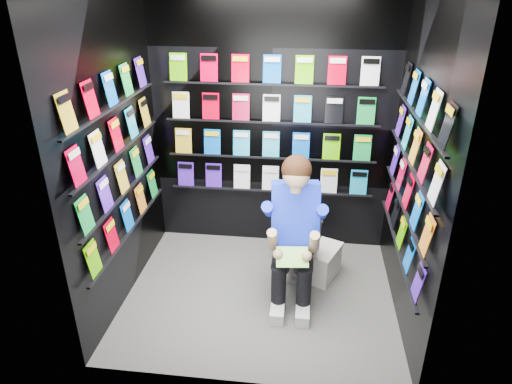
# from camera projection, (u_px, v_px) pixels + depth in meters

# --- Properties ---
(floor) EXTENTS (2.40, 2.40, 0.00)m
(floor) POSITION_uv_depth(u_px,v_px,m) (260.00, 295.00, 4.18)
(floor) COLOR #575755
(floor) RESTS_ON ground
(wall_back) EXTENTS (2.40, 0.04, 2.60)m
(wall_back) POSITION_uv_depth(u_px,v_px,m) (272.00, 126.00, 4.52)
(wall_back) COLOR black
(wall_back) RESTS_ON floor
(wall_front) EXTENTS (2.40, 0.04, 2.60)m
(wall_front) POSITION_uv_depth(u_px,v_px,m) (242.00, 224.00, 2.72)
(wall_front) COLOR black
(wall_front) RESTS_ON floor
(wall_left) EXTENTS (0.04, 2.00, 2.60)m
(wall_left) POSITION_uv_depth(u_px,v_px,m) (116.00, 157.00, 3.75)
(wall_left) COLOR black
(wall_left) RESTS_ON floor
(wall_right) EXTENTS (0.04, 2.00, 2.60)m
(wall_right) POSITION_uv_depth(u_px,v_px,m) (416.00, 170.00, 3.49)
(wall_right) COLOR black
(wall_right) RESTS_ON floor
(comics_back) EXTENTS (2.10, 0.06, 1.37)m
(comics_back) POSITION_uv_depth(u_px,v_px,m) (271.00, 126.00, 4.49)
(comics_back) COLOR #C6002E
(comics_back) RESTS_ON wall_back
(comics_left) EXTENTS (0.06, 1.70, 1.37)m
(comics_left) POSITION_uv_depth(u_px,v_px,m) (119.00, 156.00, 3.75)
(comics_left) COLOR #C6002E
(comics_left) RESTS_ON wall_left
(comics_right) EXTENTS (0.06, 1.70, 1.37)m
(comics_right) POSITION_uv_depth(u_px,v_px,m) (412.00, 169.00, 3.49)
(comics_right) COLOR #C6002E
(comics_right) RESTS_ON wall_right
(toilet) EXTENTS (0.49, 0.79, 0.73)m
(toilet) POSITION_uv_depth(u_px,v_px,m) (295.00, 234.00, 4.45)
(toilet) COLOR white
(toilet) RESTS_ON floor
(longbox) EXTENTS (0.35, 0.44, 0.29)m
(longbox) POSITION_uv_depth(u_px,v_px,m) (324.00, 264.00, 4.37)
(longbox) COLOR white
(longbox) RESTS_ON floor
(longbox_lid) EXTENTS (0.37, 0.46, 0.03)m
(longbox_lid) POSITION_uv_depth(u_px,v_px,m) (325.00, 250.00, 4.30)
(longbox_lid) COLOR white
(longbox_lid) RESTS_ON longbox
(reader) EXTENTS (0.64, 0.86, 1.49)m
(reader) POSITION_uv_depth(u_px,v_px,m) (295.00, 214.00, 3.92)
(reader) COLOR #0F26E6
(reader) RESTS_ON toilet
(held_comic) EXTENTS (0.28, 0.18, 0.11)m
(held_comic) POSITION_uv_depth(u_px,v_px,m) (292.00, 257.00, 3.70)
(held_comic) COLOR green
(held_comic) RESTS_ON reader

